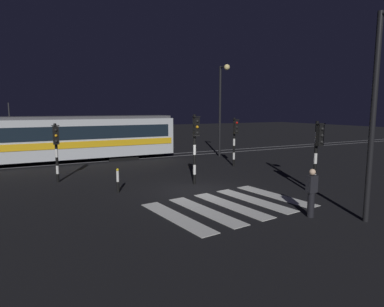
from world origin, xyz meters
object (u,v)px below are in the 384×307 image
object	(u,v)px
traffic_light_corner_far_left	(56,144)
bollard_island_edge	(118,180)
street_lamp_trackside_right	(222,99)
tram	(53,138)
traffic_light_median_centre	(195,139)
street_lamp_near_kerb	(383,90)
pedestrian_waiting_at_kerb	(311,193)
traffic_light_corner_near_right	(318,147)
traffic_light_corner_far_right	(235,134)

from	to	relation	value
traffic_light_corner_far_left	bollard_island_edge	world-z (taller)	traffic_light_corner_far_left
street_lamp_trackside_right	bollard_island_edge	size ratio (longest dim) A/B	6.36
tram	traffic_light_median_centre	bearing A→B (deg)	-60.97
street_lamp_near_kerb	pedestrian_waiting_at_kerb	world-z (taller)	street_lamp_near_kerb
traffic_light_corner_near_right	bollard_island_edge	world-z (taller)	traffic_light_corner_near_right
traffic_light_corner_far_right	traffic_light_corner_far_left	bearing A→B (deg)	178.65
traffic_light_median_centre	traffic_light_corner_far_right	xyz separation A→B (m)	(4.75, 3.42, -0.20)
street_lamp_trackside_right	traffic_light_corner_near_right	bearing A→B (deg)	-102.59
tram	bollard_island_edge	size ratio (longest dim) A/B	15.44
traffic_light_corner_far_right	pedestrian_waiting_at_kerb	xyz separation A→B (m)	(-3.51, -9.67, -1.23)
traffic_light_median_centre	traffic_light_corner_far_right	world-z (taller)	traffic_light_median_centre
street_lamp_near_kerb	street_lamp_trackside_right	bearing A→B (deg)	75.93
pedestrian_waiting_at_kerb	bollard_island_edge	bearing A→B (deg)	128.27
traffic_light_corner_near_right	street_lamp_trackside_right	distance (m)	12.31
traffic_light_median_centre	traffic_light_corner_near_right	size ratio (longest dim) A/B	1.08
street_lamp_trackside_right	tram	xyz separation A→B (m)	(-12.01, 2.62, -2.74)
traffic_light_corner_far_left	tram	size ratio (longest dim) A/B	0.18
street_lamp_near_kerb	traffic_light_corner_far_left	bearing A→B (deg)	127.04
traffic_light_median_centre	traffic_light_corner_near_right	distance (m)	5.63
street_lamp_trackside_right	traffic_light_corner_far_left	bearing A→B (deg)	-162.60
traffic_light_corner_far_left	bollard_island_edge	bearing A→B (deg)	-57.74
traffic_light_corner_far_left	traffic_light_corner_far_right	xyz separation A→B (m)	(10.79, -0.25, 0.11)
street_lamp_trackside_right	bollard_island_edge	distance (m)	13.18
bollard_island_edge	traffic_light_corner_far_right	bearing A→B (deg)	20.51
tram	pedestrian_waiting_at_kerb	size ratio (longest dim) A/B	10.02
street_lamp_trackside_right	traffic_light_median_centre	bearing A→B (deg)	-130.04
tram	pedestrian_waiting_at_kerb	bearing A→B (deg)	-67.25
traffic_light_corner_near_right	traffic_light_corner_far_right	bearing A→B (deg)	82.34
street_lamp_trackside_right	bollard_island_edge	xyz separation A→B (m)	(-10.20, -7.36, -3.93)
traffic_light_corner_near_right	traffic_light_corner_far_left	size ratio (longest dim) A/B	1.07
traffic_light_median_centre	traffic_light_corner_far_right	bearing A→B (deg)	35.78
traffic_light_corner_near_right	street_lamp_near_kerb	xyz separation A→B (m)	(-1.19, -3.46, 2.21)
traffic_light_corner_far_left	street_lamp_near_kerb	bearing A→B (deg)	-52.96
traffic_light_corner_far_left	street_lamp_trackside_right	distance (m)	13.23
traffic_light_corner_near_right	street_lamp_trackside_right	size ratio (longest dim) A/B	0.46
traffic_light_corner_near_right	street_lamp_near_kerb	world-z (taller)	street_lamp_near_kerb
pedestrian_waiting_at_kerb	traffic_light_median_centre	bearing A→B (deg)	101.20
traffic_light_corner_far_left	bollard_island_edge	distance (m)	4.35
traffic_light_median_centre	pedestrian_waiting_at_kerb	world-z (taller)	traffic_light_median_centre
bollard_island_edge	tram	bearing A→B (deg)	100.25
traffic_light_corner_near_right	traffic_light_median_centre	bearing A→B (deg)	131.34
traffic_light_corner_far_right	street_lamp_trackside_right	bearing A→B (deg)	68.81
traffic_light_corner_near_right	bollard_island_edge	distance (m)	8.91
traffic_light_median_centre	bollard_island_edge	size ratio (longest dim) A/B	3.14
traffic_light_median_centre	traffic_light_corner_far_left	bearing A→B (deg)	148.67
street_lamp_trackside_right	bollard_island_edge	world-z (taller)	street_lamp_trackside_right
traffic_light_median_centre	pedestrian_waiting_at_kerb	size ratio (longest dim) A/B	2.04
traffic_light_corner_far_right	street_lamp_near_kerb	world-z (taller)	street_lamp_near_kerb
traffic_light_corner_far_left	pedestrian_waiting_at_kerb	xyz separation A→B (m)	(7.28, -9.92, -1.12)
traffic_light_median_centre	pedestrian_waiting_at_kerb	distance (m)	6.52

